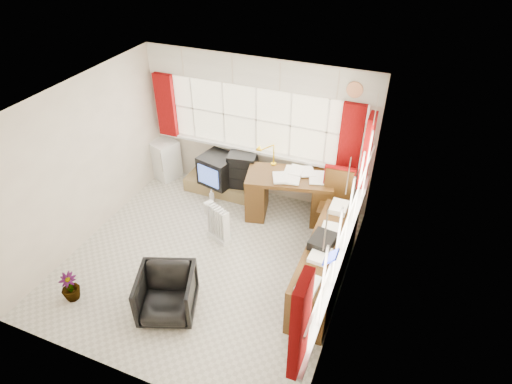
{
  "coord_description": "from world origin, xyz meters",
  "views": [
    {
      "loc": [
        2.43,
        -4.05,
        4.59
      ],
      "look_at": [
        0.57,
        0.55,
        1.06
      ],
      "focal_mm": 30.0,
      "sensor_mm": 36.0,
      "label": 1
    }
  ],
  "objects_px": {
    "desk": "(289,194)",
    "radiator": "(219,227)",
    "desk_lamp": "(274,150)",
    "tv_bench": "(223,186)",
    "office_chair": "(167,294)",
    "crt_tv": "(218,170)",
    "mini_fridge": "(165,159)",
    "task_chair": "(336,200)",
    "credenza": "(325,264)"
  },
  "relations": [
    {
      "from": "crt_tv",
      "to": "mini_fridge",
      "type": "height_order",
      "value": "crt_tv"
    },
    {
      "from": "task_chair",
      "to": "desk",
      "type": "bearing_deg",
      "value": 171.22
    },
    {
      "from": "office_chair",
      "to": "radiator",
      "type": "distance_m",
      "value": 1.55
    },
    {
      "from": "task_chair",
      "to": "office_chair",
      "type": "height_order",
      "value": "task_chair"
    },
    {
      "from": "office_chair",
      "to": "crt_tv",
      "type": "distance_m",
      "value": 2.75
    },
    {
      "from": "office_chair",
      "to": "mini_fridge",
      "type": "height_order",
      "value": "mini_fridge"
    },
    {
      "from": "desk_lamp",
      "to": "mini_fridge",
      "type": "bearing_deg",
      "value": 178.63
    },
    {
      "from": "tv_bench",
      "to": "mini_fridge",
      "type": "xyz_separation_m",
      "value": [
        -1.25,
        0.07,
        0.25
      ]
    },
    {
      "from": "office_chair",
      "to": "credenza",
      "type": "height_order",
      "value": "credenza"
    },
    {
      "from": "desk_lamp",
      "to": "task_chair",
      "type": "relative_size",
      "value": 0.34
    },
    {
      "from": "desk",
      "to": "desk_lamp",
      "type": "bearing_deg",
      "value": 148.14
    },
    {
      "from": "office_chair",
      "to": "radiator",
      "type": "bearing_deg",
      "value": 70.25
    },
    {
      "from": "desk",
      "to": "credenza",
      "type": "bearing_deg",
      "value": -54.03
    },
    {
      "from": "task_chair",
      "to": "crt_tv",
      "type": "relative_size",
      "value": 1.7
    },
    {
      "from": "desk_lamp",
      "to": "credenza",
      "type": "bearing_deg",
      "value": -49.37
    },
    {
      "from": "desk_lamp",
      "to": "mini_fridge",
      "type": "height_order",
      "value": "desk_lamp"
    },
    {
      "from": "desk",
      "to": "credenza",
      "type": "relative_size",
      "value": 0.76
    },
    {
      "from": "tv_bench",
      "to": "office_chair",
      "type": "bearing_deg",
      "value": -79.24
    },
    {
      "from": "office_chair",
      "to": "radiator",
      "type": "relative_size",
      "value": 1.17
    },
    {
      "from": "task_chair",
      "to": "office_chair",
      "type": "xyz_separation_m",
      "value": [
        -1.61,
        -2.42,
        -0.29
      ]
    },
    {
      "from": "desk_lamp",
      "to": "credenza",
      "type": "relative_size",
      "value": 0.2
    },
    {
      "from": "desk_lamp",
      "to": "tv_bench",
      "type": "height_order",
      "value": "desk_lamp"
    },
    {
      "from": "desk",
      "to": "office_chair",
      "type": "bearing_deg",
      "value": -107.55
    },
    {
      "from": "desk_lamp",
      "to": "radiator",
      "type": "distance_m",
      "value": 1.55
    },
    {
      "from": "desk",
      "to": "radiator",
      "type": "bearing_deg",
      "value": -129.43
    },
    {
      "from": "desk",
      "to": "tv_bench",
      "type": "relative_size",
      "value": 1.09
    },
    {
      "from": "radiator",
      "to": "mini_fridge",
      "type": "xyz_separation_m",
      "value": [
        -1.76,
        1.28,
        0.12
      ]
    },
    {
      "from": "radiator",
      "to": "crt_tv",
      "type": "xyz_separation_m",
      "value": [
        -0.56,
        1.14,
        0.26
      ]
    },
    {
      "from": "desk",
      "to": "mini_fridge",
      "type": "distance_m",
      "value": 2.6
    },
    {
      "from": "desk",
      "to": "crt_tv",
      "type": "distance_m",
      "value": 1.39
    },
    {
      "from": "radiator",
      "to": "tv_bench",
      "type": "relative_size",
      "value": 0.44
    },
    {
      "from": "mini_fridge",
      "to": "tv_bench",
      "type": "bearing_deg",
      "value": -3.31
    },
    {
      "from": "task_chair",
      "to": "credenza",
      "type": "relative_size",
      "value": 0.58
    },
    {
      "from": "office_chair",
      "to": "tv_bench",
      "type": "height_order",
      "value": "office_chair"
    },
    {
      "from": "task_chair",
      "to": "credenza",
      "type": "height_order",
      "value": "task_chair"
    },
    {
      "from": "task_chair",
      "to": "office_chair",
      "type": "relative_size",
      "value": 1.6
    },
    {
      "from": "task_chair",
      "to": "radiator",
      "type": "xyz_separation_m",
      "value": [
        -1.62,
        -0.88,
        -0.37
      ]
    },
    {
      "from": "desk",
      "to": "office_chair",
      "type": "distance_m",
      "value": 2.67
    },
    {
      "from": "office_chair",
      "to": "radiator",
      "type": "xyz_separation_m",
      "value": [
        -0.02,
        1.54,
        -0.08
      ]
    },
    {
      "from": "crt_tv",
      "to": "office_chair",
      "type": "bearing_deg",
      "value": -77.85
    },
    {
      "from": "office_chair",
      "to": "credenza",
      "type": "bearing_deg",
      "value": 14.74
    },
    {
      "from": "desk_lamp",
      "to": "office_chair",
      "type": "height_order",
      "value": "desk_lamp"
    },
    {
      "from": "radiator",
      "to": "credenza",
      "type": "distance_m",
      "value": 1.81
    },
    {
      "from": "mini_fridge",
      "to": "crt_tv",
      "type": "bearing_deg",
      "value": -6.88
    },
    {
      "from": "desk",
      "to": "radiator",
      "type": "xyz_separation_m",
      "value": [
        -0.82,
        -1.0,
        -0.2
      ]
    },
    {
      "from": "office_chair",
      "to": "task_chair",
      "type": "bearing_deg",
      "value": 36.02
    },
    {
      "from": "desk",
      "to": "task_chair",
      "type": "height_order",
      "value": "task_chair"
    },
    {
      "from": "office_chair",
      "to": "credenza",
      "type": "xyz_separation_m",
      "value": [
        1.76,
        1.24,
        0.06
      ]
    },
    {
      "from": "task_chair",
      "to": "mini_fridge",
      "type": "distance_m",
      "value": 3.41
    },
    {
      "from": "desk_lamp",
      "to": "tv_bench",
      "type": "relative_size",
      "value": 0.28
    }
  ]
}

